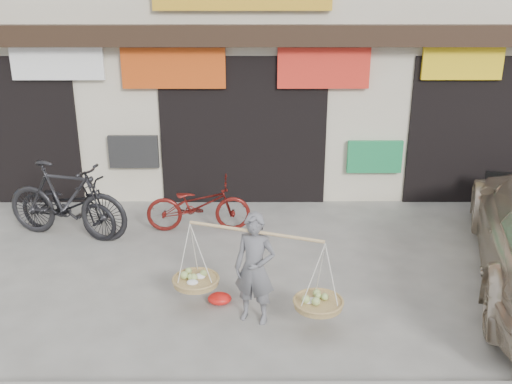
{
  "coord_description": "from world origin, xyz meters",
  "views": [
    {
      "loc": [
        0.2,
        -6.58,
        3.84
      ],
      "look_at": [
        0.22,
        0.9,
        1.13
      ],
      "focal_mm": 40.0,
      "sensor_mm": 36.0,
      "label": 1
    }
  ],
  "objects_px": {
    "bike_0": "(67,206)",
    "bike_2": "(198,205)",
    "bike_1": "(66,200)",
    "street_vendor": "(255,273)"
  },
  "relations": [
    {
      "from": "bike_0",
      "to": "bike_2",
      "type": "height_order",
      "value": "bike_0"
    },
    {
      "from": "bike_2",
      "to": "bike_1",
      "type": "bearing_deg",
      "value": 94.94
    },
    {
      "from": "street_vendor",
      "to": "bike_0",
      "type": "bearing_deg",
      "value": 159.97
    },
    {
      "from": "street_vendor",
      "to": "bike_1",
      "type": "height_order",
      "value": "street_vendor"
    },
    {
      "from": "bike_0",
      "to": "bike_2",
      "type": "xyz_separation_m",
      "value": [
        2.1,
        0.17,
        -0.04
      ]
    },
    {
      "from": "bike_2",
      "to": "bike_0",
      "type": "bearing_deg",
      "value": 92.13
    },
    {
      "from": "street_vendor",
      "to": "bike_2",
      "type": "height_order",
      "value": "street_vendor"
    },
    {
      "from": "street_vendor",
      "to": "bike_0",
      "type": "distance_m",
      "value": 3.97
    },
    {
      "from": "bike_0",
      "to": "bike_1",
      "type": "xyz_separation_m",
      "value": [
        0.03,
        -0.1,
        0.14
      ]
    },
    {
      "from": "bike_0",
      "to": "bike_2",
      "type": "bearing_deg",
      "value": -62.83
    }
  ]
}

